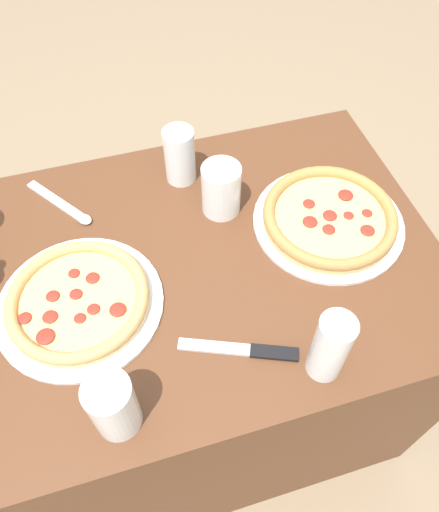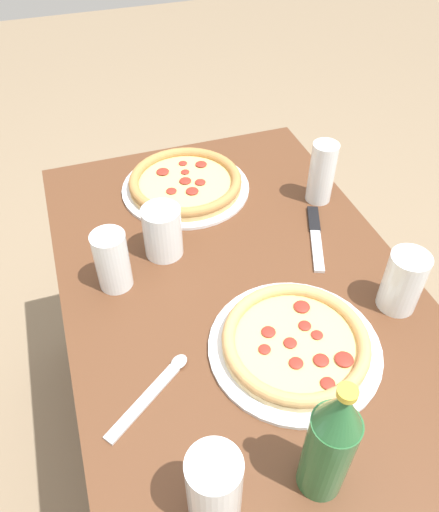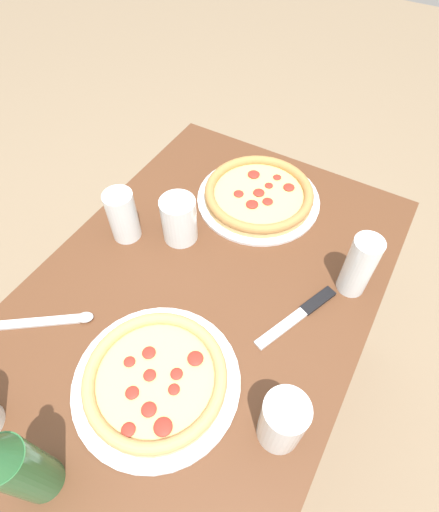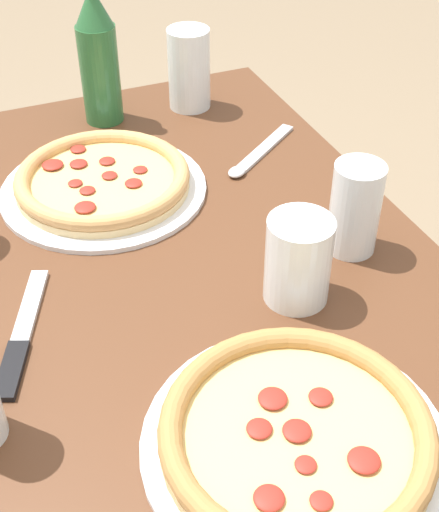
% 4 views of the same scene
% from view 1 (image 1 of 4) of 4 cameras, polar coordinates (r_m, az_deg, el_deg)
% --- Properties ---
extents(ground_plane, '(8.00, 8.00, 0.00)m').
position_cam_1_polar(ground_plane, '(1.64, -2.90, -15.41)').
color(ground_plane, '#847056').
extents(table, '(1.07, 0.71, 0.71)m').
position_cam_1_polar(table, '(1.32, -3.54, -9.94)').
color(table, '#56331E').
rests_on(table, ground_plane).
extents(pizza_margherita, '(0.32, 0.32, 0.04)m').
position_cam_1_polar(pizza_margherita, '(0.97, -15.83, -4.96)').
color(pizza_margherita, silver).
rests_on(pizza_margherita, table).
extents(pizza_pepperoni, '(0.32, 0.32, 0.04)m').
position_cam_1_polar(pizza_pepperoni, '(1.08, 12.45, 4.32)').
color(pizza_pepperoni, silver).
rests_on(pizza_pepperoni, table).
extents(glass_water, '(0.06, 0.06, 0.15)m').
position_cam_1_polar(glass_water, '(0.86, 12.44, -10.40)').
color(glass_water, white).
rests_on(glass_water, table).
extents(glass_mango_juice, '(0.08, 0.08, 0.13)m').
position_cam_1_polar(glass_mango_juice, '(0.83, -12.01, -16.50)').
color(glass_mango_juice, white).
rests_on(glass_mango_juice, table).
extents(glass_orange_juice, '(0.08, 0.08, 0.12)m').
position_cam_1_polar(glass_orange_juice, '(1.06, 0.19, 7.38)').
color(glass_orange_juice, white).
rests_on(glass_orange_juice, table).
extents(glass_iced_tea, '(0.07, 0.07, 0.13)m').
position_cam_1_polar(glass_iced_tea, '(1.13, -4.55, 11.13)').
color(glass_iced_tea, white).
rests_on(glass_iced_tea, table).
extents(knife, '(0.21, 0.10, 0.01)m').
position_cam_1_polar(knife, '(0.91, 2.81, -10.68)').
color(knife, black).
rests_on(knife, table).
extents(spoon, '(0.13, 0.17, 0.01)m').
position_cam_1_polar(spoon, '(1.15, -17.23, 5.42)').
color(spoon, silver).
rests_on(spoon, table).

